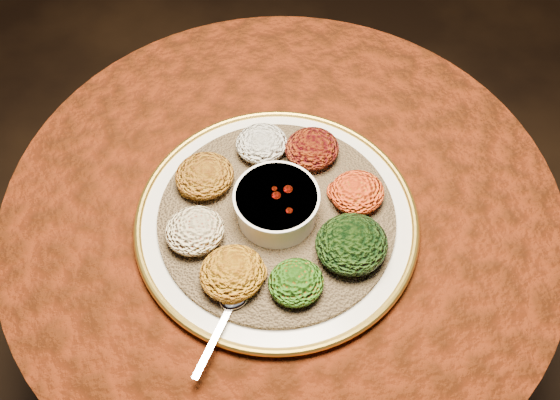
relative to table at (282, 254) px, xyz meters
name	(u,v)px	position (x,y,z in m)	size (l,w,h in m)	color
table	(282,254)	(0.00, 0.00, 0.00)	(0.96, 0.96, 0.73)	black
platter	(277,220)	(-0.03, -0.03, 0.19)	(0.51, 0.51, 0.02)	beige
injera	(277,217)	(-0.03, -0.03, 0.20)	(0.39, 0.39, 0.01)	olive
stew_bowl	(277,204)	(-0.03, -0.03, 0.24)	(0.14, 0.14, 0.06)	white
spoon	(231,306)	(-0.15, -0.16, 0.21)	(0.12, 0.11, 0.01)	silver
portion_ayib	(262,144)	(0.00, 0.10, 0.23)	(0.09, 0.09, 0.04)	beige
portion_kitfo	(312,149)	(0.08, 0.05, 0.23)	(0.09, 0.09, 0.05)	black
portion_tikil	(357,192)	(0.11, -0.06, 0.23)	(0.09, 0.09, 0.04)	#BA710F
portion_gomen	(351,244)	(0.05, -0.14, 0.24)	(0.11, 0.11, 0.05)	black
portion_mixveg	(296,282)	(-0.05, -0.17, 0.23)	(0.08, 0.08, 0.04)	#A93A0A
portion_kik	(232,273)	(-0.13, -0.12, 0.23)	(0.10, 0.10, 0.05)	#B3720F
portion_timatim	(195,231)	(-0.16, -0.03, 0.23)	(0.09, 0.09, 0.05)	maroon
portion_shiro	(205,176)	(-0.11, 0.07, 0.23)	(0.10, 0.09, 0.05)	#8F5A11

